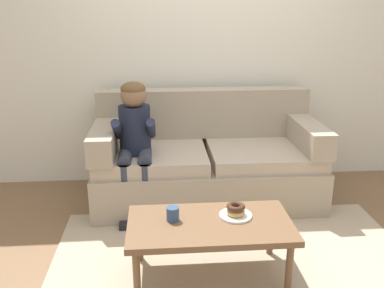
# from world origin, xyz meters

# --- Properties ---
(ground) EXTENTS (10.00, 10.00, 0.00)m
(ground) POSITION_xyz_m (0.00, 0.00, 0.00)
(ground) COLOR brown
(wall_back) EXTENTS (8.00, 0.10, 2.80)m
(wall_back) POSITION_xyz_m (0.00, 1.40, 1.40)
(wall_back) COLOR silver
(wall_back) RESTS_ON ground
(area_rug) EXTENTS (2.49, 1.64, 0.01)m
(area_rug) POSITION_xyz_m (0.00, -0.25, 0.01)
(area_rug) COLOR tan
(area_rug) RESTS_ON ground
(couch) EXTENTS (1.95, 0.90, 0.95)m
(couch) POSITION_xyz_m (-0.07, 0.85, 0.34)
(couch) COLOR tan
(couch) RESTS_ON ground
(coffee_table) EXTENTS (1.03, 0.55, 0.39)m
(coffee_table) POSITION_xyz_m (-0.19, -0.34, 0.35)
(coffee_table) COLOR brown
(coffee_table) RESTS_ON ground
(person_child) EXTENTS (0.34, 0.58, 1.10)m
(person_child) POSITION_xyz_m (-0.69, 0.64, 0.67)
(person_child) COLOR #1E2338
(person_child) RESTS_ON ground
(plate) EXTENTS (0.21, 0.21, 0.01)m
(plate) POSITION_xyz_m (-0.02, -0.27, 0.40)
(plate) COLOR white
(plate) RESTS_ON coffee_table
(donut) EXTENTS (0.13, 0.13, 0.04)m
(donut) POSITION_xyz_m (-0.02, -0.27, 0.43)
(donut) COLOR tan
(donut) RESTS_ON plate
(donut_second) EXTENTS (0.16, 0.16, 0.04)m
(donut_second) POSITION_xyz_m (-0.02, -0.27, 0.46)
(donut_second) COLOR #422619
(donut_second) RESTS_ON donut
(mug) EXTENTS (0.08, 0.08, 0.09)m
(mug) POSITION_xyz_m (-0.42, -0.29, 0.44)
(mug) COLOR #334C72
(mug) RESTS_ON coffee_table
(toy_controller) EXTENTS (0.23, 0.09, 0.05)m
(toy_controller) POSITION_xyz_m (0.42, 0.08, 0.03)
(toy_controller) COLOR gold
(toy_controller) RESTS_ON ground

